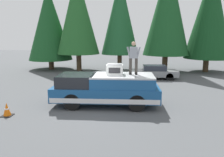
% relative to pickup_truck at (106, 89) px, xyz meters
% --- Properties ---
extents(ground_plane, '(90.00, 90.00, 0.00)m').
position_rel_pickup_truck_xyz_m(ground_plane, '(-0.31, 0.69, -0.87)').
color(ground_plane, '#4C4F51').
extents(pickup_truck, '(2.01, 5.54, 1.65)m').
position_rel_pickup_truck_xyz_m(pickup_truck, '(0.00, 0.00, 0.00)').
color(pickup_truck, navy).
rests_on(pickup_truck, ground).
extents(compressor_unit, '(0.65, 0.84, 0.56)m').
position_rel_pickup_truck_xyz_m(compressor_unit, '(0.07, -0.46, 1.05)').
color(compressor_unit, silver).
rests_on(compressor_unit, pickup_truck).
extents(person_on_truck_bed, '(0.29, 0.72, 1.69)m').
position_rel_pickup_truck_xyz_m(person_on_truck_bed, '(0.20, -1.42, 1.68)').
color(person_on_truck_bed, '#423D38').
rests_on(person_on_truck_bed, pickup_truck).
extents(parked_car_grey, '(1.64, 4.10, 1.16)m').
position_rel_pickup_truck_xyz_m(parked_car_grey, '(7.54, -3.42, -0.29)').
color(parked_car_grey, gray).
rests_on(parked_car_grey, ground).
extents(traffic_cone, '(0.47, 0.47, 0.62)m').
position_rel_pickup_truck_xyz_m(traffic_cone, '(-1.85, 4.40, -0.58)').
color(traffic_cone, black).
rests_on(traffic_cone, ground).
extents(conifer_far_left, '(4.55, 4.55, 10.40)m').
position_rel_pickup_truck_xyz_m(conifer_far_left, '(11.66, -9.28, 5.01)').
color(conifer_far_left, '#4C3826').
rests_on(conifer_far_left, ground).
extents(conifer_left, '(4.59, 4.59, 10.90)m').
position_rel_pickup_truck_xyz_m(conifer_left, '(11.44, -5.07, 5.43)').
color(conifer_left, '#4C3826').
rests_on(conifer_left, ground).
extents(conifer_center_left, '(3.90, 3.90, 9.75)m').
position_rel_pickup_truck_xyz_m(conifer_center_left, '(12.20, -0.39, 4.85)').
color(conifer_center_left, '#4C3826').
rests_on(conifer_center_left, ground).
extents(conifer_center_right, '(4.39, 4.39, 9.99)m').
position_rel_pickup_truck_xyz_m(conifer_center_right, '(11.64, 3.92, 5.00)').
color(conifer_center_right, '#4C3826').
rests_on(conifer_center_right, ground).
extents(conifer_right, '(4.68, 4.68, 8.84)m').
position_rel_pickup_truck_xyz_m(conifer_right, '(12.44, 7.20, 4.06)').
color(conifer_right, '#4C3826').
rests_on(conifer_right, ground).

